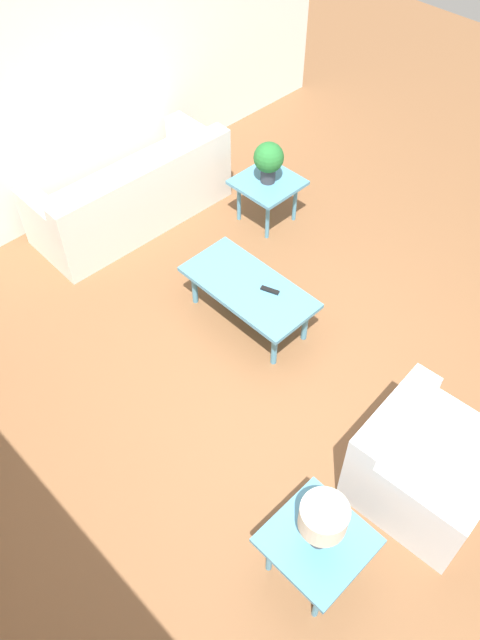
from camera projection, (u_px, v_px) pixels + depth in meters
name	position (u px, v px, depth m)	size (l,w,h in m)	color
ground_plane	(283.00, 370.00, 5.16)	(14.00, 14.00, 0.00)	brown
wall_right	(41.00, 85.00, 5.59)	(0.12, 7.20, 2.70)	white
sofa	(133.00, 197.00, 6.22)	(0.85, 2.02, 0.78)	silver
armchair	(422.00, 467.00, 4.25)	(0.91, 0.88, 0.73)	silver
coffee_table	(249.00, 289.00, 5.25)	(1.17, 0.57, 0.43)	teal
side_table_plant	(268.00, 186.00, 6.14)	(0.59, 0.59, 0.47)	teal
side_table_lamp	(317.00, 544.00, 3.79)	(0.59, 0.59, 0.47)	teal
potted_plant	(269.00, 159.00, 5.90)	(0.29, 0.29, 0.42)	#333338
table_lamp	(323.00, 520.00, 3.53)	(0.28, 0.28, 0.42)	#333333
remote_control	(270.00, 290.00, 5.17)	(0.16, 0.09, 0.02)	black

